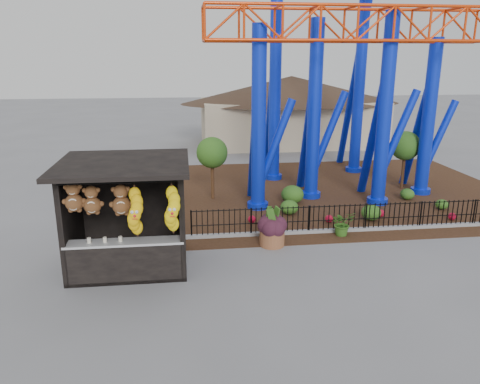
{
  "coord_description": "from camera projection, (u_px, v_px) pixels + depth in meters",
  "views": [
    {
      "loc": [
        -1.37,
        -11.6,
        5.82
      ],
      "look_at": [
        0.24,
        1.5,
        2.0
      ],
      "focal_mm": 35.0,
      "sensor_mm": 36.0,
      "label": 1
    }
  ],
  "objects": [
    {
      "name": "picket_fence",
      "position": [
        369.0,
        217.0,
        16.13
      ],
      "size": [
        12.2,
        0.06,
        1.0
      ],
      "primitive_type": null,
      "color": "black",
      "rests_on": "ground"
    },
    {
      "name": "potted_plant",
      "position": [
        342.0,
        223.0,
        15.74
      ],
      "size": [
        0.9,
        0.82,
        0.86
      ],
      "primitive_type": "imported",
      "rotation": [
        0.0,
        0.0,
        0.2
      ],
      "color": "#225619",
      "rests_on": "ground"
    },
    {
      "name": "pavilion",
      "position": [
        291.0,
        99.0,
        31.76
      ],
      "size": [
        15.0,
        15.0,
        4.8
      ],
      "color": "#BFAD8C",
      "rests_on": "ground"
    },
    {
      "name": "planter_foliage",
      "position": [
        272.0,
        219.0,
        14.78
      ],
      "size": [
        0.7,
        0.7,
        0.64
      ],
      "primitive_type": "ellipsoid",
      "color": "#311320",
      "rests_on": "terracotta_planter"
    },
    {
      "name": "terracotta_planter",
      "position": [
        272.0,
        237.0,
        14.94
      ],
      "size": [
        0.85,
        0.85,
        0.56
      ],
      "primitive_type": "cylinder",
      "rotation": [
        0.0,
        0.0,
        0.06
      ],
      "color": "brown",
      "rests_on": "ground"
    },
    {
      "name": "roller_coaster",
      "position": [
        336.0,
        41.0,
        19.49
      ],
      "size": [
        11.0,
        6.37,
        10.82
      ],
      "color": "#0C27D1",
      "rests_on": "ground"
    },
    {
      "name": "landscaping",
      "position": [
        331.0,
        202.0,
        18.49
      ],
      "size": [
        8.09,
        3.37,
        0.74
      ],
      "color": "#2B5519",
      "rests_on": "mulch_bed"
    },
    {
      "name": "mulch_bed",
      "position": [
        306.0,
        192.0,
        20.93
      ],
      "size": [
        18.0,
        12.0,
        0.02
      ],
      "primitive_type": "cube",
      "color": "#331E11",
      "rests_on": "ground"
    },
    {
      "name": "ground",
      "position": [
        238.0,
        277.0,
        12.84
      ],
      "size": [
        120.0,
        120.0,
        0.0
      ],
      "primitive_type": "plane",
      "color": "slate",
      "rests_on": "ground"
    },
    {
      "name": "curb",
      "position": [
        343.0,
        230.0,
        16.15
      ],
      "size": [
        18.0,
        0.18,
        0.12
      ],
      "primitive_type": "cube",
      "color": "gray",
      "rests_on": "ground"
    },
    {
      "name": "prize_booth",
      "position": [
        127.0,
        218.0,
        12.92
      ],
      "size": [
        3.5,
        3.4,
        3.12
      ],
      "color": "black",
      "rests_on": "ground"
    }
  ]
}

